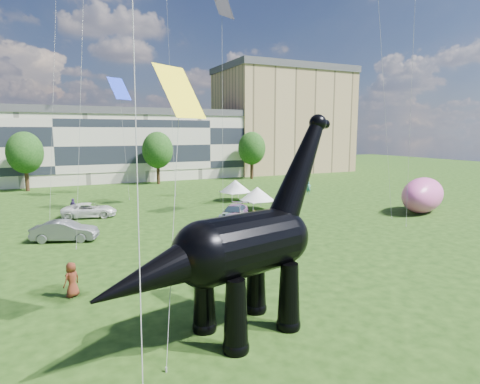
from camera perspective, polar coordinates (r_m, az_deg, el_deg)
name	(u,v)px	position (r m, az deg, el deg)	size (l,w,h in m)	color
ground	(269,327)	(19.31, 4.16, -18.59)	(220.00, 220.00, 0.00)	#16330C
terrace_row	(54,149)	(77.00, -24.98, 5.62)	(78.00, 11.00, 12.00)	beige
apartment_block	(283,123)	(93.54, 6.09, 9.79)	(28.00, 18.00, 22.00)	tan
tree_mid_left	(25,149)	(68.08, -28.30, 5.38)	(5.20, 5.20, 9.44)	#382314
tree_mid_right	(158,147)	(69.97, -11.65, 6.26)	(5.20, 5.20, 9.44)	#382314
tree_far_right	(252,146)	(76.25, 1.69, 6.60)	(5.20, 5.20, 9.44)	#382314
dinosaur_sculpture	(237,250)	(17.32, -0.38, -8.27)	(12.28, 4.83, 10.04)	black
car_grey	(65,231)	(35.74, -23.65, -5.09)	(1.77, 5.08, 1.67)	slate
car_white	(89,210)	(44.62, -20.64, -2.44)	(2.51, 5.44, 1.51)	white
car_dark	(234,213)	(40.50, -0.83, -2.94)	(2.14, 5.27, 1.53)	#595960
gazebo_near	(257,194)	(45.66, 2.47, -0.25)	(4.06, 4.06, 2.65)	white
gazebo_far	(235,186)	(51.77, -0.68, 0.84)	(4.45, 4.45, 2.71)	white
inflatable_pink	(423,195)	(48.58, 24.55, -0.40)	(7.74, 3.87, 3.87)	#DE56A7
visitors	(151,238)	(31.11, -12.53, -6.37)	(53.81, 43.21, 1.89)	teal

